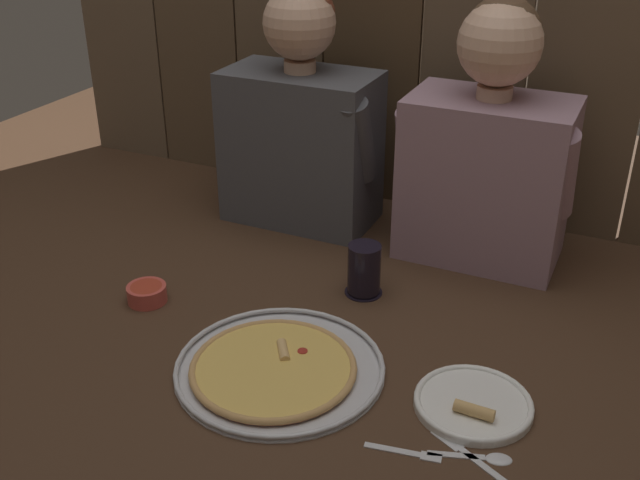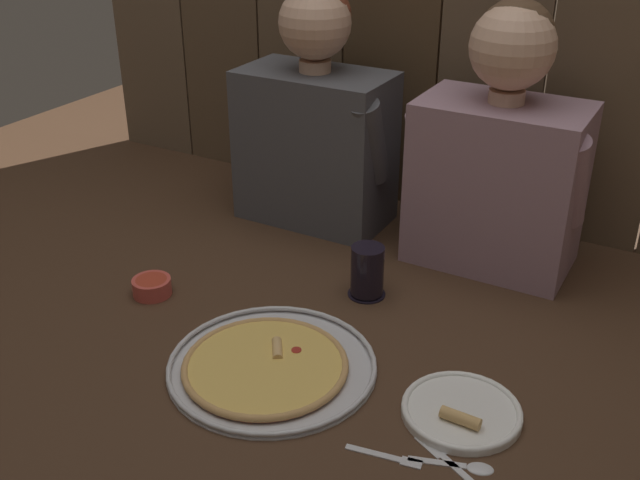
# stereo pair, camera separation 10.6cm
# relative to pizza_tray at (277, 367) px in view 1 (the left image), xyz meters

# --- Properties ---
(ground_plane) EXTENTS (3.20, 3.20, 0.00)m
(ground_plane) POSITION_rel_pizza_tray_xyz_m (-0.02, 0.12, -0.01)
(ground_plane) COLOR #422B1C
(pizza_tray) EXTENTS (0.40, 0.40, 0.03)m
(pizza_tray) POSITION_rel_pizza_tray_xyz_m (0.00, 0.00, 0.00)
(pizza_tray) COLOR silver
(pizza_tray) RESTS_ON ground
(dinner_plate) EXTENTS (0.21, 0.21, 0.03)m
(dinner_plate) POSITION_rel_pizza_tray_xyz_m (0.37, 0.05, -0.00)
(dinner_plate) COLOR white
(dinner_plate) RESTS_ON ground
(drinking_glass) EXTENTS (0.09, 0.09, 0.12)m
(drinking_glass) POSITION_rel_pizza_tray_xyz_m (0.04, 0.34, 0.05)
(drinking_glass) COLOR black
(drinking_glass) RESTS_ON ground
(dipping_bowl) EXTENTS (0.09, 0.09, 0.04)m
(dipping_bowl) POSITION_rel_pizza_tray_xyz_m (-0.38, 0.10, 0.01)
(dipping_bowl) COLOR #CC4C42
(dipping_bowl) RESTS_ON ground
(table_fork) EXTENTS (0.13, 0.04, 0.01)m
(table_fork) POSITION_rel_pizza_tray_xyz_m (0.30, -0.10, -0.01)
(table_fork) COLOR silver
(table_fork) RESTS_ON ground
(table_knife) EXTENTS (0.15, 0.09, 0.01)m
(table_knife) POSITION_rel_pizza_tray_xyz_m (0.39, -0.07, -0.01)
(table_knife) COLOR silver
(table_knife) RESTS_ON ground
(table_spoon) EXTENTS (0.14, 0.06, 0.01)m
(table_spoon) POSITION_rel_pizza_tray_xyz_m (0.42, -0.06, -0.01)
(table_spoon) COLOR silver
(table_spoon) RESTS_ON ground
(diner_left) EXTENTS (0.42, 0.22, 0.61)m
(diner_left) POSITION_rel_pizza_tray_xyz_m (-0.26, 0.63, 0.26)
(diner_left) COLOR #4C4C51
(diner_left) RESTS_ON ground
(diner_right) EXTENTS (0.41, 0.23, 0.62)m
(diner_right) POSITION_rel_pizza_tray_xyz_m (0.23, 0.63, 0.27)
(diner_right) COLOR gray
(diner_right) RESTS_ON ground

